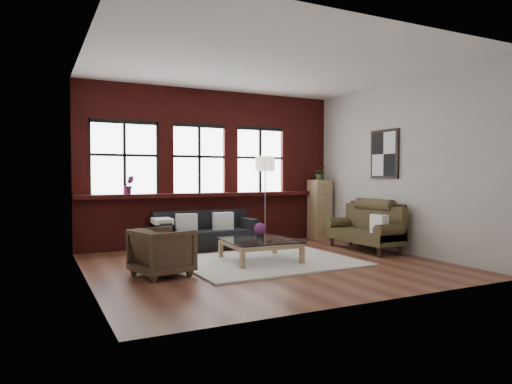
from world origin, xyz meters
name	(u,v)px	position (x,y,z in m)	size (l,w,h in m)	color
floor	(267,264)	(0.00, 0.00, 0.00)	(5.50, 5.50, 0.00)	brown
ceiling	(267,65)	(0.00, 0.00, 3.20)	(5.50, 5.50, 0.00)	white
wall_back	(212,168)	(0.00, 2.50, 1.60)	(5.50, 5.50, 0.00)	#B9B6AC
wall_front	(371,161)	(0.00, -2.50, 1.60)	(5.50, 5.50, 0.00)	#B9B6AC
wall_left	(85,163)	(-2.75, 0.00, 1.60)	(5.00, 5.00, 0.00)	#B9B6AC
wall_right	(397,167)	(2.75, 0.00, 1.60)	(5.00, 5.00, 0.00)	#B9B6AC
brick_backwall	(213,168)	(0.00, 2.44, 1.60)	(5.50, 0.12, 3.20)	maroon
sill_ledge	(214,195)	(0.00, 2.35, 1.04)	(5.50, 0.30, 0.08)	maroon
window_left	(124,159)	(-1.80, 2.45, 1.75)	(1.38, 0.10, 1.50)	black
window_mid	(199,160)	(-0.30, 2.45, 1.75)	(1.38, 0.10, 1.50)	black
window_right	(259,161)	(1.10, 2.45, 1.75)	(1.38, 0.10, 1.50)	black
wall_poster	(385,154)	(2.72, 0.30, 1.85)	(0.05, 0.74, 0.94)	black
shag_rug	(267,261)	(0.09, 0.15, 0.02)	(2.80, 2.20, 0.03)	beige
dark_sofa	(206,231)	(-0.36, 1.90, 0.35)	(1.95, 0.79, 0.71)	black
pillow_a	(187,223)	(-0.78, 1.80, 0.54)	(0.40, 0.14, 0.34)	white
pillow_b	(223,221)	(-0.03, 1.80, 0.54)	(0.40, 0.14, 0.34)	white
vintage_settee	(364,227)	(2.30, 0.38, 0.44)	(0.74, 1.66, 0.89)	#3B331B
pillow_settee	(379,224)	(2.22, -0.13, 0.56)	(0.14, 0.38, 0.34)	white
armchair	(162,252)	(-1.74, -0.10, 0.34)	(0.74, 0.76, 0.69)	#3F2F1F
coffee_table	(260,251)	(-0.01, 0.23, 0.18)	(1.14, 1.14, 0.38)	#A08156
vase	(260,235)	(-0.01, 0.23, 0.44)	(0.13, 0.13, 0.14)	#B2B2B2
flowers	(260,229)	(-0.01, 0.23, 0.55)	(0.20, 0.20, 0.20)	#65225E
drawer_chest	(320,209)	(2.45, 2.10, 0.67)	(0.41, 0.41, 1.34)	#A08156
potted_plant_top	(320,173)	(2.45, 2.10, 1.49)	(0.27, 0.24, 0.30)	#2D5923
floor_lamp	(265,197)	(0.95, 1.90, 0.99)	(0.40, 0.40, 1.98)	#A5A5A8
sill_plant	(129,185)	(-1.74, 2.32, 1.26)	(0.20, 0.16, 0.36)	#65225E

